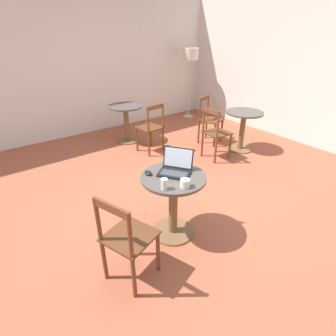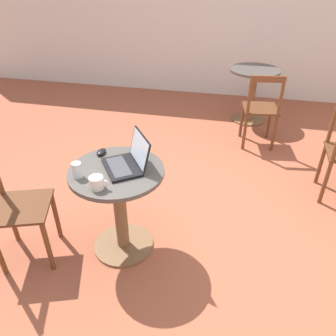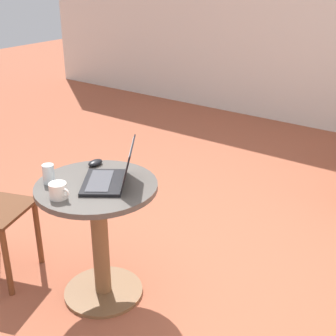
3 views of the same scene
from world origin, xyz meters
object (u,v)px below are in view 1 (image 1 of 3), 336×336
object	(u,v)px
floor_lamp	(190,57)
laptop	(176,168)
cafe_table_far	(126,117)
chair_near_left	(127,240)
chair_mid_left	(215,134)
chair_mid_back	(209,120)
mug	(185,183)
cafe_table_near	(173,196)
chair_far_front	(151,128)
cafe_table_mid	(243,124)
drinking_glass	(164,184)
mouse	(148,173)

from	to	relation	value
floor_lamp	laptop	world-z (taller)	floor_lamp
cafe_table_far	laptop	distance (m)	2.78
floor_lamp	laptop	distance (m)	4.35
chair_near_left	chair_mid_left	xyz separation A→B (m)	(2.41, 1.32, 0.00)
chair_mid_back	mug	distance (m)	2.94
cafe_table_near	mug	distance (m)	0.35
chair_mid_left	mug	distance (m)	2.22
chair_mid_back	chair_far_front	bearing A→B (deg)	166.66
cafe_table_mid	chair_near_left	world-z (taller)	chair_near_left
cafe_table_near	cafe_table_far	xyz separation A→B (m)	(0.92, 2.68, 0.00)
cafe_table_mid	laptop	distance (m)	2.56
cafe_table_near	drinking_glass	bearing A→B (deg)	-147.28
cafe_table_far	drinking_glass	xyz separation A→B (m)	(-1.13, -2.82, 0.28)
laptop	cafe_table_mid	bearing A→B (deg)	23.10
cafe_table_mid	mouse	size ratio (longest dim) A/B	7.15
chair_near_left	chair_mid_back	world-z (taller)	same
chair_mid_back	floor_lamp	bearing A→B (deg)	62.27
cafe_table_near	mug	bearing A→B (deg)	-99.99
chair_mid_back	laptop	xyz separation A→B (m)	(-2.11, -1.62, 0.31)
cafe_table_mid	laptop	size ratio (longest dim) A/B	1.74
cafe_table_far	chair_mid_back	bearing A→B (deg)	-38.55
chair_mid_left	floor_lamp	bearing A→B (deg)	59.52
cafe_table_mid	laptop	bearing A→B (deg)	-156.90
cafe_table_far	chair_mid_left	size ratio (longest dim) A/B	0.81
chair_near_left	laptop	bearing A→B (deg)	21.37
chair_mid_left	chair_mid_back	distance (m)	0.74
chair_near_left	laptop	size ratio (longest dim) A/B	2.15
chair_near_left	mug	world-z (taller)	chair_near_left
chair_mid_left	drinking_glass	xyz separation A→B (m)	(-1.95, -1.22, 0.32)
chair_mid_back	chair_far_front	size ratio (longest dim) A/B	1.00
chair_near_left	chair_mid_left	size ratio (longest dim) A/B	1.00
chair_mid_left	mouse	world-z (taller)	chair_mid_left
mouse	chair_near_left	bearing A→B (deg)	-139.99
chair_far_front	laptop	world-z (taller)	laptop
chair_far_front	mug	bearing A→B (deg)	-115.92
chair_far_front	laptop	size ratio (longest dim) A/B	2.15
laptop	mug	distance (m)	0.29
chair_near_left	chair_mid_back	size ratio (longest dim) A/B	1.00
cafe_table_mid	cafe_table_far	bearing A→B (deg)	132.32
cafe_table_near	chair_mid_back	distance (m)	2.75
floor_lamp	drinking_glass	size ratio (longest dim) A/B	15.35
floor_lamp	mouse	bearing A→B (deg)	-136.29
cafe_table_mid	chair_near_left	size ratio (longest dim) A/B	0.81
mouse	chair_far_front	bearing A→B (deg)	55.95
cafe_table_far	chair_far_front	distance (m)	0.74
cafe_table_far	chair_far_front	size ratio (longest dim) A/B	0.81
chair_mid_left	mouse	xyz separation A→B (m)	(-1.91, -0.90, 0.28)
chair_mid_back	floor_lamp	distance (m)	1.98
mug	drinking_glass	world-z (taller)	drinking_glass
chair_mid_left	laptop	size ratio (longest dim) A/B	2.15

